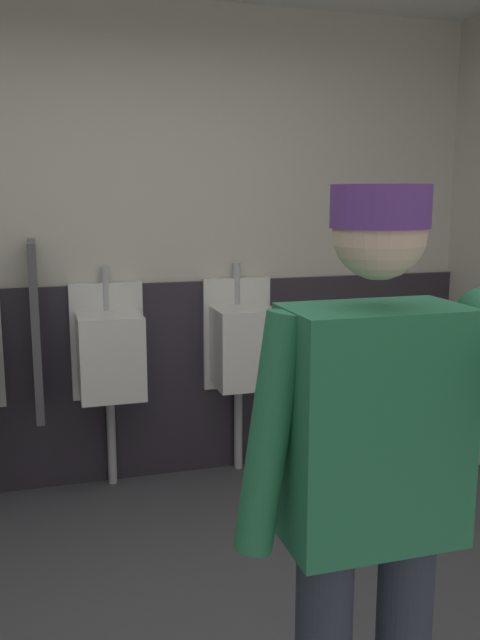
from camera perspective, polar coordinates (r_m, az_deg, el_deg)
wall_back at (r=3.87m, az=-10.08°, el=5.91°), size 4.76×0.12×2.65m
wainscot_band_back at (r=3.93m, az=-9.59°, el=-5.25°), size 4.16×0.03×1.14m
urinal_middle at (r=3.73m, az=-10.89°, el=-2.85°), size 0.40×0.34×1.24m
urinal_right at (r=3.87m, az=0.22°, el=-2.16°), size 0.40×0.34×1.24m
privacy_divider_panel at (r=3.61m, az=-16.81°, el=-0.76°), size 0.04×0.40×0.90m
person at (r=1.67m, az=11.04°, el=-13.12°), size 0.64×0.60×1.65m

